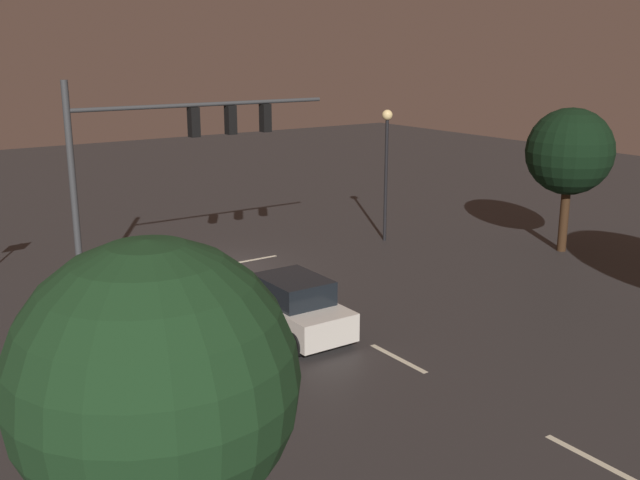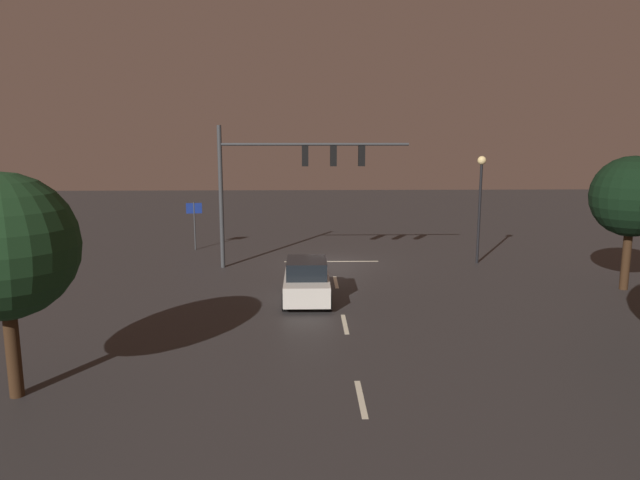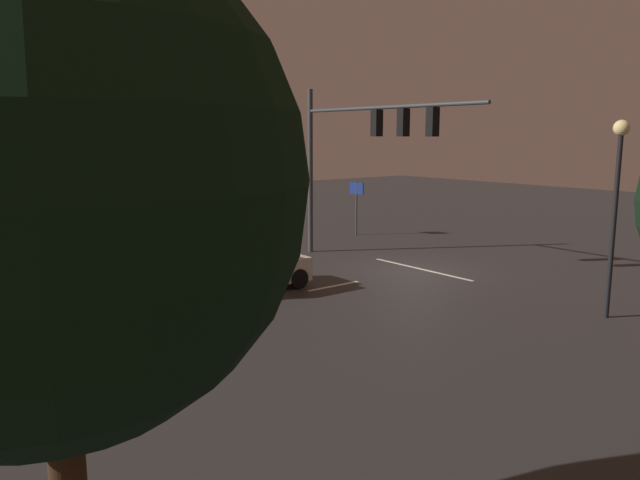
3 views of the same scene
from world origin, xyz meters
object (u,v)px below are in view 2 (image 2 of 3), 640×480
Objects in this scene: route_sign at (194,216)px; tree_left_far at (632,197)px; traffic_signal_assembly at (289,169)px; tree_right_near at (3,247)px; car_approaching at (307,280)px; street_lamp_left_kerb at (480,190)px.

route_sign is 0.48× the size of tree_left_far.
tree_right_near is (6.71, 14.81, -1.01)m from traffic_signal_assembly.
traffic_signal_assembly is 15.46m from tree_left_far.
car_approaching is 1.57× the size of route_sign.
street_lamp_left_kerb is 16.04m from route_sign.
traffic_signal_assembly is at bearing -18.04° from tree_left_far.
traffic_signal_assembly is 7.87m from route_sign.
traffic_signal_assembly is 7.35m from car_approaching.
street_lamp_left_kerb is at bearing -143.49° from car_approaching.
tree_left_far is at bearing 155.03° from route_sign.
car_approaching is at bearing 98.02° from traffic_signal_assembly.
tree_left_far is at bearing 131.92° from street_lamp_left_kerb.
tree_right_near is (16.53, 15.45, 0.10)m from street_lamp_left_kerb.
route_sign is 19.60m from tree_right_near.
tree_right_near is at bearing 25.13° from tree_left_far.
traffic_signal_assembly reaches higher than tree_right_near.
tree_right_near is at bearing 49.38° from car_approaching.
tree_right_near is 23.63m from tree_left_far.
tree_right_near is (1.11, 19.48, 1.94)m from route_sign.
street_lamp_left_kerb is at bearing -48.08° from tree_left_far.
street_lamp_left_kerb is 2.00× the size of route_sign.
street_lamp_left_kerb is 0.96× the size of tree_right_near.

